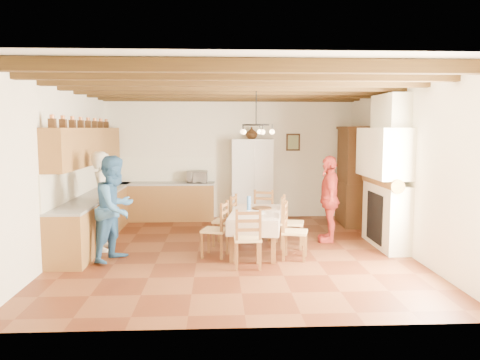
# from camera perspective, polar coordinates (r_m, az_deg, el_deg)

# --- Properties ---
(floor) EXTENTS (6.00, 6.50, 0.02)m
(floor) POSITION_cam_1_polar(r_m,az_deg,el_deg) (8.48, -0.58, -8.72)
(floor) COLOR #502210
(floor) RESTS_ON ground
(ceiling) EXTENTS (6.00, 6.50, 0.02)m
(ceiling) POSITION_cam_1_polar(r_m,az_deg,el_deg) (8.23, -0.61, 12.03)
(ceiling) COLOR silver
(ceiling) RESTS_ON ground
(wall_back) EXTENTS (6.00, 0.02, 3.00)m
(wall_back) POSITION_cam_1_polar(r_m,az_deg,el_deg) (11.47, -1.23, 2.87)
(wall_back) COLOR #F1E9CE
(wall_back) RESTS_ON ground
(wall_front) EXTENTS (6.00, 0.02, 3.00)m
(wall_front) POSITION_cam_1_polar(r_m,az_deg,el_deg) (4.98, 0.87, -1.67)
(wall_front) COLOR #F1E9CE
(wall_front) RESTS_ON ground
(wall_left) EXTENTS (0.02, 6.50, 3.00)m
(wall_left) POSITION_cam_1_polar(r_m,az_deg,el_deg) (8.64, -20.96, 1.31)
(wall_left) COLOR #F1E9CE
(wall_left) RESTS_ON ground
(wall_right) EXTENTS (0.02, 6.50, 3.00)m
(wall_right) POSITION_cam_1_polar(r_m,az_deg,el_deg) (8.86, 19.25, 1.49)
(wall_right) COLOR #F1E9CE
(wall_right) RESTS_ON ground
(ceiling_beams) EXTENTS (6.00, 6.30, 0.16)m
(ceiling_beams) POSITION_cam_1_polar(r_m,az_deg,el_deg) (8.22, -0.60, 11.34)
(ceiling_beams) COLOR #332011
(ceiling_beams) RESTS_ON ground
(lower_cabinets_left) EXTENTS (0.60, 4.30, 0.86)m
(lower_cabinets_left) POSITION_cam_1_polar(r_m,az_deg,el_deg) (9.70, -17.04, -4.42)
(lower_cabinets_left) COLOR brown
(lower_cabinets_left) RESTS_ON ground
(lower_cabinets_back) EXTENTS (2.30, 0.60, 0.86)m
(lower_cabinets_back) POSITION_cam_1_polar(r_m,az_deg,el_deg) (11.34, -9.03, -2.68)
(lower_cabinets_back) COLOR brown
(lower_cabinets_back) RESTS_ON ground
(countertop_left) EXTENTS (0.62, 4.30, 0.04)m
(countertop_left) POSITION_cam_1_polar(r_m,az_deg,el_deg) (9.63, -17.13, -1.79)
(countertop_left) COLOR gray
(countertop_left) RESTS_ON lower_cabinets_left
(countertop_back) EXTENTS (2.34, 0.62, 0.04)m
(countertop_back) POSITION_cam_1_polar(r_m,az_deg,el_deg) (11.28, -9.07, -0.43)
(countertop_back) COLOR gray
(countertop_back) RESTS_ON lower_cabinets_back
(backsplash_left) EXTENTS (0.03, 4.30, 0.60)m
(backsplash_left) POSITION_cam_1_polar(r_m,az_deg,el_deg) (9.66, -18.82, 0.10)
(backsplash_left) COLOR white
(backsplash_left) RESTS_ON ground
(backsplash_back) EXTENTS (2.30, 0.03, 0.60)m
(backsplash_back) POSITION_cam_1_polar(r_m,az_deg,el_deg) (11.53, -8.95, 1.32)
(backsplash_back) COLOR white
(backsplash_back) RESTS_ON ground
(upper_cabinets) EXTENTS (0.35, 4.20, 0.70)m
(upper_cabinets) POSITION_cam_1_polar(r_m,az_deg,el_deg) (9.58, -18.04, 3.97)
(upper_cabinets) COLOR brown
(upper_cabinets) RESTS_ON ground
(fireplace) EXTENTS (0.56, 1.60, 2.80)m
(fireplace) POSITION_cam_1_polar(r_m,az_deg,el_deg) (8.95, 17.03, 0.97)
(fireplace) COLOR beige
(fireplace) RESTS_ON ground
(wall_picture) EXTENTS (0.34, 0.03, 0.42)m
(wall_picture) POSITION_cam_1_polar(r_m,az_deg,el_deg) (11.57, 6.49, 4.60)
(wall_picture) COLOR #322114
(wall_picture) RESTS_ON ground
(refrigerator) EXTENTS (1.04, 0.88, 1.94)m
(refrigerator) POSITION_cam_1_polar(r_m,az_deg,el_deg) (11.34, 1.59, 0.13)
(refrigerator) COLOR white
(refrigerator) RESTS_ON floor
(hutch) EXTENTS (0.58, 1.26, 2.23)m
(hutch) POSITION_cam_1_polar(r_m,az_deg,el_deg) (10.94, 13.49, 0.51)
(hutch) COLOR #35200C
(hutch) RESTS_ON floor
(dining_table) EXTENTS (1.09, 1.76, 0.72)m
(dining_table) POSITION_cam_1_polar(r_m,az_deg,el_deg) (8.33, 1.94, -4.41)
(dining_table) COLOR beige
(dining_table) RESTS_ON floor
(chandelier) EXTENTS (0.47, 0.47, 0.03)m
(chandelier) POSITION_cam_1_polar(r_m,az_deg,el_deg) (8.18, 1.98, 6.73)
(chandelier) COLOR black
(chandelier) RESTS_ON ground
(chair_left_near) EXTENTS (0.50, 0.52, 0.96)m
(chair_left_near) POSITION_cam_1_polar(r_m,az_deg,el_deg) (8.04, -3.09, -5.98)
(chair_left_near) COLOR brown
(chair_left_near) RESTS_ON floor
(chair_left_far) EXTENTS (0.50, 0.52, 0.96)m
(chair_left_far) POSITION_cam_1_polar(r_m,az_deg,el_deg) (8.80, -1.86, -4.90)
(chair_left_far) COLOR brown
(chair_left_far) RESTS_ON floor
(chair_right_near) EXTENTS (0.50, 0.51, 0.96)m
(chair_right_near) POSITION_cam_1_polar(r_m,az_deg,el_deg) (7.94, 6.72, -6.17)
(chair_right_near) COLOR brown
(chair_right_near) RESTS_ON floor
(chair_right_far) EXTENTS (0.49, 0.50, 0.96)m
(chair_right_far) POSITION_cam_1_polar(r_m,az_deg,el_deg) (8.67, 6.40, -5.10)
(chair_right_far) COLOR brown
(chair_right_far) RESTS_ON floor
(chair_end_near) EXTENTS (0.43, 0.41, 0.96)m
(chair_end_near) POSITION_cam_1_polar(r_m,az_deg,el_deg) (7.41, 0.93, -7.03)
(chair_end_near) COLOR brown
(chair_end_near) RESTS_ON floor
(chair_end_far) EXTENTS (0.52, 0.51, 0.96)m
(chair_end_far) POSITION_cam_1_polar(r_m,az_deg,el_deg) (9.32, 2.66, -4.26)
(chair_end_far) COLOR brown
(chair_end_far) RESTS_ON floor
(person_man) EXTENTS (0.44, 0.66, 1.78)m
(person_man) POSITION_cam_1_polar(r_m,az_deg,el_deg) (8.75, -16.22, -2.47)
(person_man) COLOR silver
(person_man) RESTS_ON floor
(person_woman_blue) EXTENTS (0.96, 1.05, 1.75)m
(person_woman_blue) POSITION_cam_1_polar(r_m,az_deg,el_deg) (8.01, -14.94, -3.36)
(person_woman_blue) COLOR #33639A
(person_woman_blue) RESTS_ON floor
(person_woman_red) EXTENTS (0.56, 1.03, 1.67)m
(person_woman_red) POSITION_cam_1_polar(r_m,az_deg,el_deg) (9.21, 10.80, -2.26)
(person_woman_red) COLOR #BB352B
(person_woman_red) RESTS_ON floor
(microwave) EXTENTS (0.49, 0.34, 0.27)m
(microwave) POSITION_cam_1_polar(r_m,az_deg,el_deg) (11.21, -5.21, 0.38)
(microwave) COLOR silver
(microwave) RESTS_ON countertop_back
(fridge_vase) EXTENTS (0.33, 0.33, 0.29)m
(fridge_vase) POSITION_cam_1_polar(r_m,az_deg,el_deg) (11.27, 1.43, 5.77)
(fridge_vase) COLOR #35200C
(fridge_vase) RESTS_ON refrigerator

